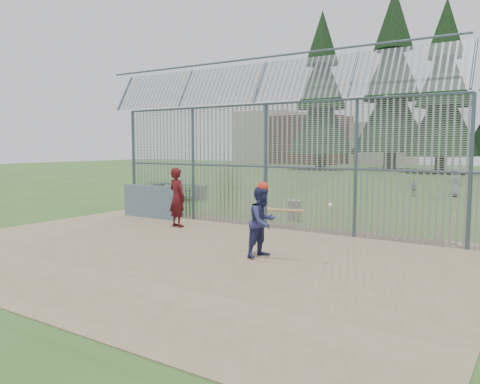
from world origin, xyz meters
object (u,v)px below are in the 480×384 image
Objects in this scene: dugout_wall at (149,202)px; bleacher at (179,191)px; batter at (262,222)px; trash_can at (295,210)px; onlooker at (177,197)px.

dugout_wall is 0.83× the size of bleacher.
batter is 13.05m from bleacher.
trash_can is 8.68m from bleacher.
batter is 4.93m from onlooker.
dugout_wall is 5.36m from trash_can.
trash_can is at bearing 26.48° from dugout_wall.
bleacher is (-3.30, 5.51, -0.21)m from dugout_wall.
onlooker reaches higher than batter.
bleacher is (-8.10, 3.12, 0.03)m from trash_can.
bleacher is at bearing 120.90° from dugout_wall.
trash_can is at bearing -21.09° from bleacher.
dugout_wall reaches higher than trash_can.
trash_can is (2.67, 3.28, -0.61)m from onlooker.
batter is at bearing -40.61° from bleacher.
batter reaches higher than trash_can.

